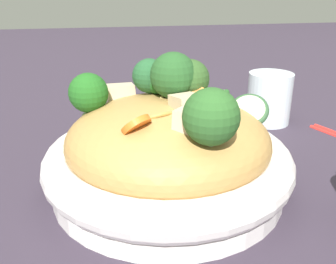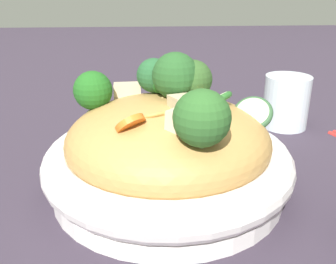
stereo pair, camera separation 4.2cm
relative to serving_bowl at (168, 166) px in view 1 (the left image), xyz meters
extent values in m
plane|color=#332A37|center=(0.00, 0.00, -0.03)|extent=(3.00, 3.00, 0.00)
cylinder|color=white|center=(0.00, 0.00, -0.02)|extent=(0.26, 0.26, 0.02)
torus|color=white|center=(0.00, 0.00, 0.01)|extent=(0.28, 0.28, 0.04)
ellipsoid|color=#B08346|center=(0.00, 0.00, 0.03)|extent=(0.22, 0.22, 0.09)
torus|color=#AE883E|center=(-0.02, 0.02, 0.07)|extent=(0.05, 0.06, 0.03)
torus|color=#AC8C3D|center=(-0.02, -0.04, 0.06)|extent=(0.05, 0.05, 0.02)
torus|color=#A77C45|center=(0.04, -0.01, 0.07)|extent=(0.07, 0.07, 0.02)
torus|color=#AB8C4E|center=(0.00, -0.01, 0.07)|extent=(0.07, 0.07, 0.03)
cone|color=#9DBA7C|center=(0.04, 0.01, 0.07)|extent=(0.02, 0.02, 0.02)
sphere|color=#205C21|center=(0.04, 0.01, 0.09)|extent=(0.05, 0.05, 0.03)
cone|color=#99B674|center=(0.04, 0.08, 0.06)|extent=(0.03, 0.02, 0.02)
sphere|color=#1F5C1C|center=(0.04, 0.08, 0.08)|extent=(0.06, 0.06, 0.04)
cone|color=#9CB772|center=(-0.08, -0.02, 0.06)|extent=(0.02, 0.02, 0.02)
sphere|color=#2B5A25|center=(-0.08, -0.02, 0.09)|extent=(0.07, 0.07, 0.05)
cone|color=#A4BC74|center=(0.02, -0.01, 0.07)|extent=(0.02, 0.02, 0.02)
sphere|color=#245123|center=(0.02, -0.01, 0.10)|extent=(0.06, 0.06, 0.05)
cone|color=#A1C278|center=(0.05, 0.01, 0.07)|extent=(0.02, 0.02, 0.02)
sphere|color=#23532C|center=(0.05, 0.01, 0.09)|extent=(0.05, 0.05, 0.04)
cone|color=#97BD74|center=(0.02, -0.03, 0.07)|extent=(0.02, 0.02, 0.02)
sphere|color=#2E5023|center=(0.02, -0.03, 0.09)|extent=(0.05, 0.05, 0.04)
cylinder|color=orange|center=(0.00, -0.03, 0.08)|extent=(0.03, 0.03, 0.03)
cylinder|color=orange|center=(-0.05, 0.04, 0.07)|extent=(0.04, 0.04, 0.02)
cylinder|color=orange|center=(0.05, 0.00, 0.07)|extent=(0.03, 0.03, 0.02)
cylinder|color=beige|center=(0.01, -0.09, 0.06)|extent=(0.05, 0.05, 0.03)
torus|color=#2D4F30|center=(0.01, -0.09, 0.06)|extent=(0.05, 0.06, 0.03)
cylinder|color=beige|center=(0.01, -0.05, 0.07)|extent=(0.04, 0.04, 0.02)
torus|color=#275E25|center=(0.01, -0.05, 0.07)|extent=(0.05, 0.05, 0.03)
cube|color=beige|center=(-0.02, -0.03, 0.08)|extent=(0.04, 0.04, 0.02)
cube|color=beige|center=(-0.06, -0.01, 0.07)|extent=(0.05, 0.04, 0.02)
cube|color=#C8B590|center=(0.07, 0.05, 0.06)|extent=(0.04, 0.03, 0.03)
cube|color=#C8B790|center=(-0.02, -0.02, 0.08)|extent=(0.04, 0.03, 0.02)
cylinder|color=silver|center=(0.18, -0.20, 0.01)|extent=(0.07, 0.07, 0.08)
camera|label=1|loc=(-0.38, 0.07, 0.20)|focal=40.96mm
camera|label=2|loc=(-0.38, 0.02, 0.20)|focal=40.96mm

